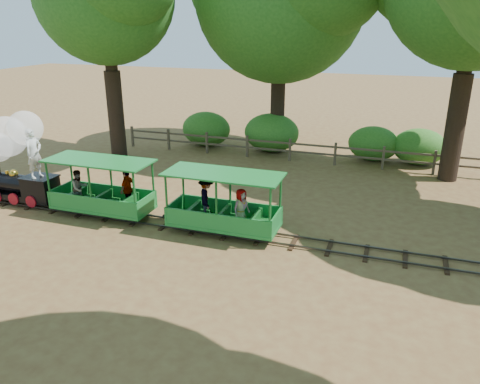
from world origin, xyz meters
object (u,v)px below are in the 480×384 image
(locomotive, at_px, (14,151))
(fence, at_px, (312,150))
(carriage_front, at_px, (102,193))
(carriage_rear, at_px, (221,207))

(locomotive, relative_size, fence, 0.18)
(carriage_front, bearing_deg, locomotive, 178.40)
(locomotive, height_order, carriage_front, locomotive)
(locomotive, xyz_separation_m, fence, (8.61, 7.93, -1.25))
(locomotive, bearing_deg, carriage_rear, -0.28)
(carriage_rear, bearing_deg, fence, 81.37)
(carriage_front, height_order, fence, carriage_front)
(carriage_rear, distance_m, fence, 8.06)
(carriage_front, xyz_separation_m, carriage_rear, (4.02, 0.06, 0.02))
(carriage_front, bearing_deg, carriage_rear, 0.82)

